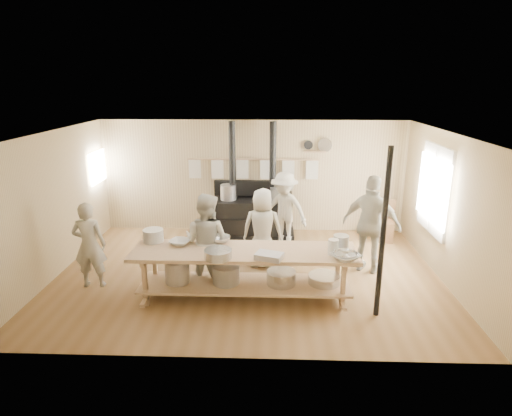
# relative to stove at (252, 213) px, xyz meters

# --- Properties ---
(ground) EXTENTS (7.00, 7.00, 0.00)m
(ground) POSITION_rel_stove_xyz_m (0.01, -2.12, -0.52)
(ground) COLOR brown
(ground) RESTS_ON ground
(room_shell) EXTENTS (7.00, 7.00, 7.00)m
(room_shell) POSITION_rel_stove_xyz_m (0.01, -2.12, 1.10)
(room_shell) COLOR tan
(room_shell) RESTS_ON ground
(window_right) EXTENTS (0.09, 1.50, 1.65)m
(window_right) POSITION_rel_stove_xyz_m (3.48, -1.52, 0.98)
(window_right) COLOR beige
(window_right) RESTS_ON ground
(left_opening) EXTENTS (0.00, 0.90, 0.90)m
(left_opening) POSITION_rel_stove_xyz_m (-3.44, -0.12, 1.08)
(left_opening) COLOR white
(left_opening) RESTS_ON ground
(stove) EXTENTS (1.90, 0.75, 2.60)m
(stove) POSITION_rel_stove_xyz_m (0.00, 0.00, 0.00)
(stove) COLOR black
(stove) RESTS_ON ground
(towel_rail) EXTENTS (3.00, 0.04, 0.47)m
(towel_rail) POSITION_rel_stove_xyz_m (0.01, 0.28, 1.04)
(towel_rail) COLOR #9F7D5B
(towel_rail) RESTS_ON ground
(back_wall_shelf) EXTENTS (0.63, 0.14, 0.32)m
(back_wall_shelf) POSITION_rel_stove_xyz_m (1.47, 0.32, 1.48)
(back_wall_shelf) COLOR #9F7D5B
(back_wall_shelf) RESTS_ON ground
(prep_table) EXTENTS (3.60, 0.90, 0.85)m
(prep_table) POSITION_rel_stove_xyz_m (-0.00, -3.02, -0.00)
(prep_table) COLOR #9F7D5B
(prep_table) RESTS_ON ground
(support_post) EXTENTS (0.08, 0.08, 2.60)m
(support_post) POSITION_rel_stove_xyz_m (2.06, -3.47, 0.78)
(support_post) COLOR black
(support_post) RESTS_ON ground
(cook_far_left) EXTENTS (0.59, 0.41, 1.52)m
(cook_far_left) POSITION_rel_stove_xyz_m (-2.66, -2.67, 0.24)
(cook_far_left) COLOR #B5B4A1
(cook_far_left) RESTS_ON ground
(cook_left) EXTENTS (0.99, 0.89, 1.68)m
(cook_left) POSITION_rel_stove_xyz_m (-0.66, -2.63, 0.32)
(cook_left) COLOR #B5B4A1
(cook_left) RESTS_ON ground
(cook_center) EXTENTS (0.78, 0.53, 1.54)m
(cook_center) POSITION_rel_stove_xyz_m (0.27, -1.75, 0.25)
(cook_center) COLOR #B5B4A1
(cook_center) RESTS_ON ground
(cook_right) EXTENTS (1.16, 0.92, 1.84)m
(cook_right) POSITION_rel_stove_xyz_m (2.27, -1.88, 0.40)
(cook_right) COLOR #B5B4A1
(cook_right) RESTS_ON ground
(cook_by_window) EXTENTS (1.20, 1.00, 1.62)m
(cook_by_window) POSITION_rel_stove_xyz_m (0.71, -0.64, 0.29)
(cook_by_window) COLOR #B5B4A1
(cook_by_window) RESTS_ON ground
(chair) EXTENTS (0.51, 0.51, 0.91)m
(chair) POSITION_rel_stove_xyz_m (2.96, -0.23, -0.25)
(chair) COLOR brown
(chair) RESTS_ON ground
(bowl_white_a) EXTENTS (0.40, 0.40, 0.08)m
(bowl_white_a) POSITION_rel_stove_xyz_m (-1.07, -2.81, 0.37)
(bowl_white_a) COLOR silver
(bowl_white_a) RESTS_ON prep_table
(bowl_steel_a) EXTENTS (0.47, 0.47, 0.10)m
(bowl_steel_a) POSITION_rel_stove_xyz_m (-0.41, -2.69, 0.38)
(bowl_steel_a) COLOR silver
(bowl_steel_a) RESTS_ON prep_table
(bowl_white_b) EXTENTS (0.56, 0.56, 0.10)m
(bowl_white_b) POSITION_rel_stove_xyz_m (1.56, -3.35, 0.38)
(bowl_white_b) COLOR silver
(bowl_white_b) RESTS_ON prep_table
(bowl_steel_b) EXTENTS (0.38, 0.38, 0.12)m
(bowl_steel_b) POSITION_rel_stove_xyz_m (1.56, -3.35, 0.39)
(bowl_steel_b) COLOR silver
(bowl_steel_b) RESTS_ON prep_table
(roasting_pan) EXTENTS (0.47, 0.39, 0.09)m
(roasting_pan) POSITION_rel_stove_xyz_m (0.41, -3.35, 0.37)
(roasting_pan) COLOR #B2B2B7
(roasting_pan) RESTS_ON prep_table
(mixing_bowl_large) EXTENTS (0.50, 0.50, 0.14)m
(mixing_bowl_large) POSITION_rel_stove_xyz_m (-0.37, -3.35, 0.40)
(mixing_bowl_large) COLOR silver
(mixing_bowl_large) RESTS_ON prep_table
(bucket_galv) EXTENTS (0.32, 0.32, 0.23)m
(bucket_galv) POSITION_rel_stove_xyz_m (1.56, -2.90, 0.44)
(bucket_galv) COLOR gray
(bucket_galv) RESTS_ON prep_table
(deep_bowl_enamel) EXTENTS (0.43, 0.43, 0.21)m
(deep_bowl_enamel) POSITION_rel_stove_xyz_m (-1.54, -2.69, 0.44)
(deep_bowl_enamel) COLOR silver
(deep_bowl_enamel) RESTS_ON prep_table
(pitcher) EXTENTS (0.20, 0.20, 0.25)m
(pitcher) POSITION_rel_stove_xyz_m (1.40, -3.15, 0.46)
(pitcher) COLOR silver
(pitcher) RESTS_ON prep_table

